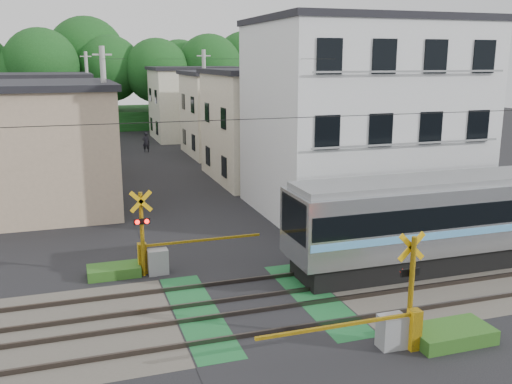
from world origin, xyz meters
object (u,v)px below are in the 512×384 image
object	(u,v)px
crossing_signal_far	(155,254)
apartment_block	(361,116)
pedestrian	(146,142)
crossing_signal_near	(396,323)

from	to	relation	value
crossing_signal_far	apartment_block	xyz separation A→B (m)	(11.09, 5.84, 3.94)
crossing_signal_far	apartment_block	size ratio (longest dim) A/B	0.46
crossing_signal_far	pedestrian	distance (m)	27.48
crossing_signal_near	crossing_signal_far	distance (m)	8.95
crossing_signal_near	pedestrian	bearing A→B (deg)	93.03
apartment_block	crossing_signal_near	bearing A→B (deg)	-114.22
crossing_signal_near	apartment_block	distance (m)	14.95
crossing_signal_near	pedestrian	size ratio (longest dim) A/B	2.91
crossing_signal_near	apartment_block	size ratio (longest dim) A/B	0.46
crossing_signal_far	pedestrian	world-z (taller)	crossing_signal_far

